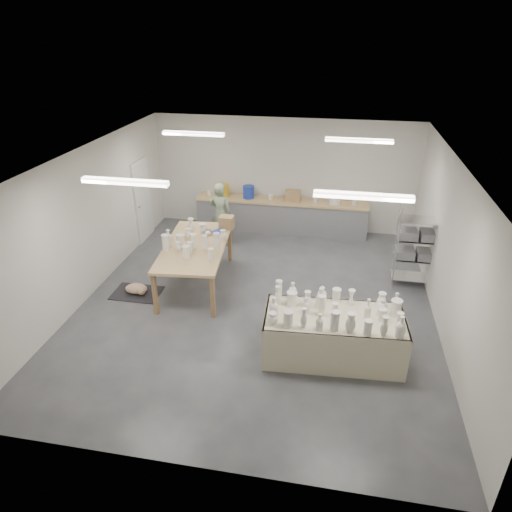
% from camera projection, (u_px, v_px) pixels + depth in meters
% --- Properties ---
extents(room, '(8.00, 8.02, 3.00)m').
position_uv_depth(room, '(252.00, 207.00, 8.54)').
color(room, '#424449').
rests_on(room, ground).
extents(back_counter, '(4.60, 0.60, 1.24)m').
position_uv_depth(back_counter, '(281.00, 214.00, 12.39)').
color(back_counter, tan).
rests_on(back_counter, ground).
extents(wire_shelf, '(0.88, 0.48, 1.80)m').
position_uv_depth(wire_shelf, '(417.00, 245.00, 9.68)').
color(wire_shelf, silver).
rests_on(wire_shelf, ground).
extents(drying_table, '(2.38, 1.24, 1.19)m').
position_uv_depth(drying_table, '(333.00, 334.00, 7.68)').
color(drying_table, olive).
rests_on(drying_table, ground).
extents(work_table, '(1.51, 2.65, 1.32)m').
position_uv_depth(work_table, '(197.00, 244.00, 9.67)').
color(work_table, tan).
rests_on(work_table, ground).
extents(rug, '(1.00, 0.70, 0.02)m').
position_uv_depth(rug, '(137.00, 293.00, 9.68)').
color(rug, black).
rests_on(rug, ground).
extents(cat, '(0.55, 0.47, 0.20)m').
position_uv_depth(cat, '(137.00, 289.00, 9.62)').
color(cat, white).
rests_on(cat, rug).
extents(potter, '(0.66, 0.50, 1.64)m').
position_uv_depth(potter, '(221.00, 214.00, 11.52)').
color(potter, gray).
rests_on(potter, ground).
extents(red_stool, '(0.45, 0.45, 0.34)m').
position_uv_depth(red_stool, '(224.00, 228.00, 11.99)').
color(red_stool, '#AF2119').
rests_on(red_stool, ground).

